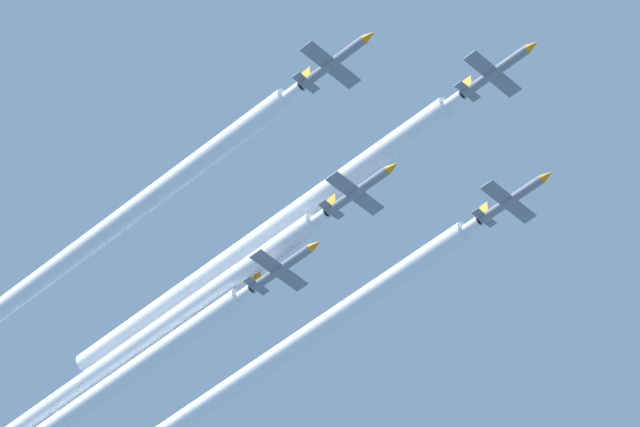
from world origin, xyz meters
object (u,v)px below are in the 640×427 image
(jet_lead, at_px, (498,70))
(jet_high_trail, at_px, (284,266))
(jet_slot, at_px, (360,189))
(jet_left_wingman, at_px, (513,198))
(jet_right_wingman, at_px, (335,61))

(jet_lead, xyz_separation_m, jet_high_trail, (0.09, -30.65, -7.11))
(jet_lead, xyz_separation_m, jet_slot, (0.88, -18.69, -4.65))
(jet_left_wingman, bearing_deg, jet_lead, 35.75)
(jet_left_wingman, distance_m, jet_high_trail, 25.41)
(jet_left_wingman, bearing_deg, jet_high_trail, -59.40)
(jet_lead, bearing_deg, jet_right_wingman, -33.92)
(jet_slot, bearing_deg, jet_right_wingman, 34.89)
(jet_slot, bearing_deg, jet_lead, 92.70)
(jet_left_wingman, bearing_deg, jet_slot, -35.30)
(jet_lead, relative_size, jet_right_wingman, 1.00)
(jet_lead, relative_size, jet_left_wingman, 1.00)
(jet_right_wingman, bearing_deg, jet_lead, 146.08)
(jet_lead, relative_size, jet_high_trail, 1.00)
(jet_left_wingman, relative_size, jet_high_trail, 1.00)
(jet_right_wingman, bearing_deg, jet_left_wingman, 179.21)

